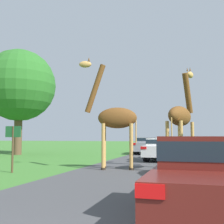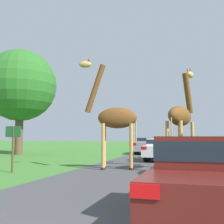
# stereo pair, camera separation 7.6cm
# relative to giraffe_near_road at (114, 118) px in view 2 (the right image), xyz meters

# --- Properties ---
(road) EXTENTS (7.45, 120.00, 0.00)m
(road) POSITION_rel_giraffe_near_road_xyz_m (2.15, 19.86, -2.23)
(road) COLOR #424244
(road) RESTS_ON ground
(giraffe_near_road) EXTENTS (2.62, 1.04, 4.96)m
(giraffe_near_road) POSITION_rel_giraffe_near_road_xyz_m (0.00, 0.00, 0.00)
(giraffe_near_road) COLOR tan
(giraffe_near_road) RESTS_ON ground
(giraffe_companion) EXTENTS (1.25, 2.61, 4.56)m
(giraffe_companion) POSITION_rel_giraffe_near_road_xyz_m (2.85, 0.16, 0.00)
(giraffe_companion) COLOR tan
(giraffe_companion) RESTS_ON ground
(car_lead_maroon) EXTENTS (1.82, 4.49, 1.42)m
(car_lead_maroon) POSITION_rel_giraffe_near_road_xyz_m (3.63, -6.52, -1.48)
(car_lead_maroon) COLOR #561914
(car_lead_maroon) RESTS_ON ground
(car_queue_right) EXTENTS (1.72, 4.63, 1.21)m
(car_queue_right) POSITION_rel_giraffe_near_road_xyz_m (4.04, 17.56, -1.58)
(car_queue_right) COLOR maroon
(car_queue_right) RESTS_ON ground
(car_queue_left) EXTENTS (1.76, 4.42, 1.30)m
(car_queue_left) POSITION_rel_giraffe_near_road_xyz_m (1.45, 5.37, -1.52)
(car_queue_left) COLOR silver
(car_queue_left) RESTS_ON ground
(car_far_ahead) EXTENTS (1.80, 4.33, 1.36)m
(car_far_ahead) POSITION_rel_giraffe_near_road_xyz_m (-0.35, 11.35, -1.51)
(car_far_ahead) COLOR gray
(car_far_ahead) RESTS_ON ground
(tree_centre_back) EXTENTS (5.67, 5.67, 8.31)m
(tree_centre_back) POSITION_rel_giraffe_near_road_xyz_m (-9.88, 7.18, 3.20)
(tree_centre_back) COLOR brown
(tree_centre_back) RESTS_ON ground
(sign_post) EXTENTS (0.70, 0.08, 1.82)m
(sign_post) POSITION_rel_giraffe_near_road_xyz_m (-3.54, -2.25, -0.97)
(sign_post) COLOR #4C3823
(sign_post) RESTS_ON ground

